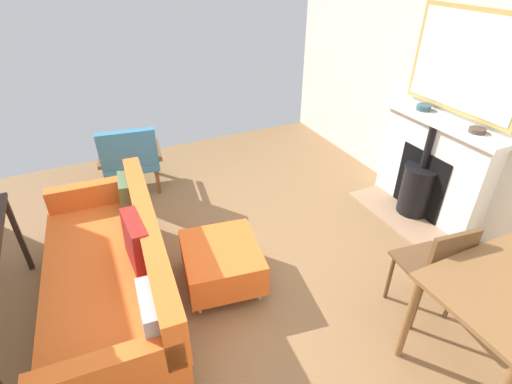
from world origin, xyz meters
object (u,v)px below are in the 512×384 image
(sofa, at_px, (115,275))
(armchair_accent, at_px, (130,157))
(dining_chair_near_fireplace, at_px, (437,265))
(fireplace, at_px, (428,173))
(dining_table, at_px, (510,302))
(mantel_bowl_far, at_px, (477,130))
(mantel_bowl_near, at_px, (424,107))
(ottoman, at_px, (222,261))

(sofa, height_order, armchair_accent, armchair_accent)
(dining_chair_near_fireplace, bearing_deg, fireplace, -134.22)
(armchair_accent, bearing_deg, dining_table, 116.46)
(mantel_bowl_far, distance_m, armchair_accent, 3.48)
(dining_chair_near_fireplace, bearing_deg, dining_table, 91.18)
(fireplace, relative_size, dining_chair_near_fireplace, 1.51)
(mantel_bowl_far, height_order, armchair_accent, mantel_bowl_far)
(dining_table, distance_m, dining_chair_near_fireplace, 0.52)
(mantel_bowl_near, distance_m, sofa, 3.24)
(armchair_accent, bearing_deg, dining_chair_near_fireplace, 120.25)
(ottoman, distance_m, armchair_accent, 1.87)
(dining_table, bearing_deg, dining_chair_near_fireplace, -88.82)
(mantel_bowl_near, xyz_separation_m, sofa, (3.15, 0.27, -0.73))
(mantel_bowl_far, xyz_separation_m, dining_chair_near_fireplace, (1.07, 0.72, -0.55))
(mantel_bowl_near, xyz_separation_m, ottoman, (2.33, 0.35, -0.84))
(mantel_bowl_near, distance_m, ottoman, 2.50)
(mantel_bowl_far, height_order, dining_table, mantel_bowl_far)
(ottoman, relative_size, dining_chair_near_fireplace, 0.88)
(fireplace, bearing_deg, sofa, -0.07)
(armchair_accent, xyz_separation_m, dining_table, (-1.65, 3.31, 0.20))
(mantel_bowl_near, height_order, dining_chair_near_fireplace, mantel_bowl_near)
(mantel_bowl_near, relative_size, armchair_accent, 0.17)
(sofa, height_order, ottoman, sofa)
(mantel_bowl_near, height_order, dining_table, mantel_bowl_near)
(armchair_accent, bearing_deg, fireplace, 146.90)
(mantel_bowl_near, relative_size, ottoman, 0.19)
(dining_table, bearing_deg, mantel_bowl_far, -130.86)
(dining_chair_near_fireplace, bearing_deg, ottoman, -38.15)
(sofa, bearing_deg, fireplace, 179.93)
(sofa, bearing_deg, ottoman, 174.34)
(armchair_accent, height_order, dining_chair_near_fireplace, dining_chair_near_fireplace)
(dining_table, bearing_deg, armchair_accent, -63.54)
(armchair_accent, bearing_deg, mantel_bowl_near, 151.51)
(mantel_bowl_far, xyz_separation_m, dining_table, (1.06, 1.23, -0.43))
(sofa, height_order, dining_chair_near_fireplace, dining_chair_near_fireplace)
(fireplace, bearing_deg, armchair_accent, -33.10)
(mantel_bowl_far, bearing_deg, sofa, -6.30)
(armchair_accent, xyz_separation_m, dining_chair_near_fireplace, (-1.64, 2.81, 0.08))
(sofa, bearing_deg, mantel_bowl_near, -175.08)
(mantel_bowl_far, relative_size, sofa, 0.07)
(fireplace, height_order, ottoman, fireplace)
(mantel_bowl_far, bearing_deg, fireplace, -84.52)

